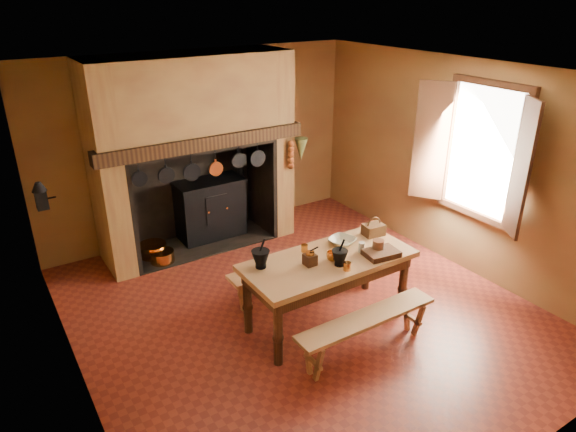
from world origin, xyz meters
The scene contains 28 objects.
floor centered at (0.00, 0.00, 0.00)m, with size 5.50×5.50×0.00m, color maroon.
ceiling centered at (0.00, 0.00, 2.80)m, with size 5.50×5.50×0.00m, color silver.
back_wall centered at (0.00, 2.75, 1.40)m, with size 5.00×0.02×2.80m, color olive.
wall_left centered at (-2.50, 0.00, 1.40)m, with size 0.02×5.50×2.80m, color olive.
wall_right centered at (2.50, 0.00, 1.40)m, with size 0.02×5.50×2.80m, color olive.
wall_front centered at (0.00, -2.75, 1.40)m, with size 5.00×0.02×2.80m, color olive.
chimney_breast centered at (-0.30, 2.31, 1.81)m, with size 2.95×0.96×2.80m.
iron_range centered at (-0.04, 2.45, 0.48)m, with size 1.12×0.55×1.60m.
hearth_pans centered at (-1.05, 2.22, 0.09)m, with size 0.51×0.62×0.20m.
hanging_pans centered at (-0.34, 1.81, 1.36)m, with size 1.92×0.29×0.27m.
onion_string centered at (1.00, 1.79, 1.33)m, with size 0.12×0.10×0.46m, color #A04A1D, non-canonical shape.
herb_bunch centered at (1.18, 1.79, 1.38)m, with size 0.20×0.20×0.35m, color #505829.
window centered at (2.35, -0.40, 1.70)m, with size 0.39×1.75×1.76m.
wall_coffee_mill centered at (-2.42, 1.55, 1.52)m, with size 0.23×0.16×0.31m.
work_table centered at (0.13, -0.34, 0.71)m, with size 1.94×0.86×0.84m.
bench_front centered at (0.13, -1.02, 0.35)m, with size 1.67×0.29×0.47m.
bench_back centered at (0.13, 0.32, 0.37)m, with size 1.78×0.31×0.50m.
mortar_large centered at (-0.61, -0.11, 0.95)m, with size 0.20×0.20×0.34m.
mortar_small centered at (0.12, -0.53, 0.94)m, with size 0.18×0.18×0.30m.
coffee_grinder centered at (-0.14, -0.35, 0.91)m, with size 0.17×0.12×0.19m.
brass_mug_a centered at (0.13, -0.66, 0.89)m, with size 0.08×0.08×0.09m, color #C0772C.
brass_mug_b centered at (-0.02, -0.07, 0.88)m, with size 0.08×0.08×0.09m, color #C0772C.
mixing_bowl centered at (0.46, -0.15, 0.88)m, with size 0.30×0.30×0.07m, color #BEB992.
stoneware_crock centered at (0.66, -0.54, 0.92)m, with size 0.13×0.13×0.16m, color brown.
glass_jar centered at (0.52, -0.43, 0.90)m, with size 0.07×0.07×0.12m, color beige.
wicker_basket centered at (0.93, -0.16, 0.92)m, with size 0.26×0.20×0.24m.
wooden_tray centered at (0.65, -0.61, 0.87)m, with size 0.37×0.27×0.06m, color #391D12.
brass_cup centered at (0.13, -0.40, 0.89)m, with size 0.13×0.13×0.10m, color #C0772C.
Camera 1 is at (-2.94, -4.30, 3.57)m, focal length 32.00 mm.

